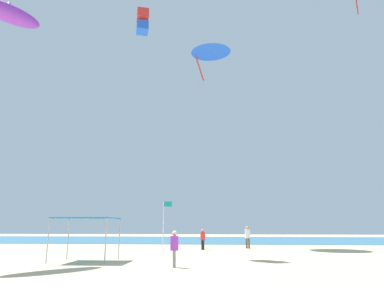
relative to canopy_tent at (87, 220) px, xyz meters
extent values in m
cube|color=#D1BA8C|center=(5.80, -2.24, -2.33)|extent=(110.00, 110.00, 0.10)
cube|color=teal|center=(5.80, 27.85, -2.27)|extent=(110.00, 22.39, 0.03)
cylinder|color=#B2B2B7|center=(-1.59, -1.32, -1.11)|extent=(0.07, 0.07, 2.35)
cylinder|color=#B2B2B7|center=(1.59, -1.32, -1.11)|extent=(0.07, 0.07, 2.35)
cylinder|color=#B2B2B7|center=(-1.59, 1.32, -1.11)|extent=(0.07, 0.07, 2.35)
cylinder|color=#B2B2B7|center=(1.59, 1.32, -1.11)|extent=(0.07, 0.07, 2.35)
cube|color=#1972B7|center=(0.00, 0.00, 0.10)|extent=(3.26, 2.71, 0.06)
cylinder|color=brown|center=(10.19, 10.99, -1.85)|extent=(0.17, 0.17, 0.85)
cylinder|color=brown|center=(10.01, 11.27, -1.85)|extent=(0.17, 0.17, 0.85)
cylinder|color=white|center=(10.10, 11.13, -1.06)|extent=(0.45, 0.45, 0.74)
sphere|color=tan|center=(10.10, 11.13, -0.55)|extent=(0.28, 0.28, 0.28)
cylinder|color=black|center=(6.26, 9.42, -1.91)|extent=(0.15, 0.15, 0.75)
cylinder|color=black|center=(6.38, 9.15, -1.91)|extent=(0.15, 0.15, 0.75)
cylinder|color=red|center=(6.32, 9.29, -1.20)|extent=(0.39, 0.39, 0.65)
sphere|color=tan|center=(6.32, 9.29, -0.75)|extent=(0.24, 0.24, 0.24)
cylinder|color=slate|center=(5.41, -2.39, -1.89)|extent=(0.15, 0.15, 0.78)
cylinder|color=slate|center=(5.44, -2.70, -1.89)|extent=(0.15, 0.15, 0.78)
cylinder|color=purple|center=(5.43, -2.55, -1.16)|extent=(0.41, 0.41, 0.68)
sphere|color=tan|center=(5.43, -2.55, -0.69)|extent=(0.26, 0.26, 0.26)
cylinder|color=silver|center=(3.86, 3.96, -0.50)|extent=(0.06, 0.06, 3.56)
cube|color=teal|center=(4.17, 3.96, 1.10)|extent=(0.55, 0.02, 0.35)
cylinder|color=red|center=(17.81, 2.89, 15.33)|extent=(0.11, 0.11, 1.89)
cone|color=blue|center=(7.05, 16.84, 19.48)|extent=(6.46, 6.46, 1.01)
cylinder|color=red|center=(5.62, 18.16, 18.01)|extent=(1.26, 1.34, 3.31)
cube|color=red|center=(1.04, 7.83, 18.32)|extent=(1.34, 1.42, 1.07)
cube|color=blue|center=(1.04, 7.83, 17.05)|extent=(1.34, 1.42, 1.07)
ellipsoid|color=purple|center=(-7.73, 1.83, 15.02)|extent=(4.10, 4.63, 1.46)
cone|color=black|center=(-7.73, 1.83, 15.77)|extent=(0.99, 0.99, 0.53)
camera|label=1|loc=(7.59, -20.32, -0.24)|focal=32.88mm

